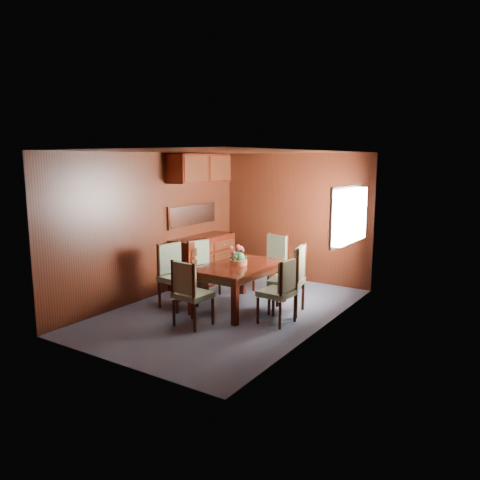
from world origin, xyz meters
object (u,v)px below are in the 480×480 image
Objects in this scene: chair_right_near at (281,288)px; chair_head at (189,290)px; dining_table at (239,271)px; sideboard at (203,261)px; chair_left_near at (175,272)px; flower_centerpiece at (238,256)px.

chair_head is at bearing 133.57° from chair_right_near.
dining_table is 1.08m from chair_head.
chair_left_near is (0.44, -1.29, 0.11)m from sideboard.
chair_left_near is at bearing -150.38° from flower_centerpiece.
sideboard is at bearing 148.34° from flower_centerpiece.
chair_head is at bearing -57.33° from sideboard.
dining_table is at bearing 126.62° from chair_left_near.
flower_centerpiece reaches higher than dining_table.
chair_left_near reaches higher than chair_right_near.
flower_centerpiece is at bearing 77.75° from chair_right_near.
sideboard is 1.57m from flower_centerpiece.
chair_right_near is 3.23× the size of flower_centerpiece.
chair_head is 1.12m from flower_centerpiece.
sideboard is 4.80× the size of flower_centerpiece.
sideboard is 1.48× the size of chair_right_near.
flower_centerpiece is at bearing -31.66° from sideboard.
chair_left_near reaches higher than dining_table.
sideboard is at bearing 126.90° from chair_head.
flower_centerpiece is (0.10, 1.07, 0.30)m from chair_head.
chair_right_near is (1.76, 0.21, -0.04)m from chair_left_near.
chair_right_near is at bearing -17.24° from flower_centerpiece.
chair_head is (-1.00, -0.79, 0.00)m from chair_right_near.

